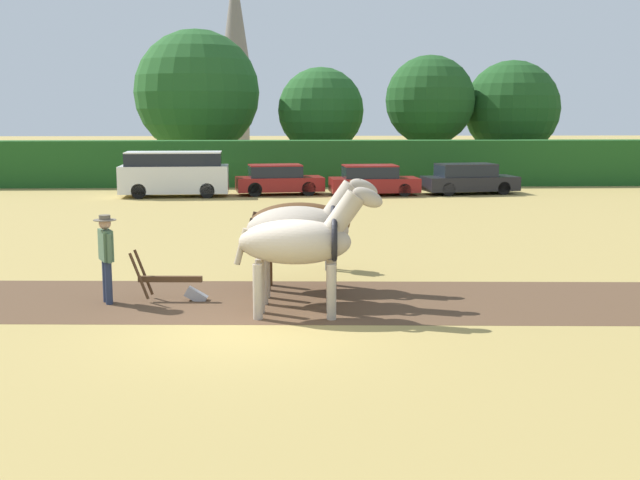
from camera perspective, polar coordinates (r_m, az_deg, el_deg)
name	(u,v)px	position (r m, az deg, el deg)	size (l,w,h in m)	color
ground_plane	(248,328)	(14.45, -5.15, -6.28)	(240.00, 240.00, 0.00)	#A88E4C
plowed_furrow_strip	(45,300)	(17.45, -18.96, -4.06)	(34.69, 3.81, 0.01)	brown
hedgerow	(272,163)	(42.17, -3.45, 5.47)	(78.08, 1.73, 2.38)	#1E511E
tree_left	(197,93)	(48.57, -8.74, 10.32)	(7.35, 7.35, 8.66)	brown
tree_center_left	(321,111)	(48.35, 0.07, 9.18)	(5.11, 5.11, 6.49)	#423323
tree_center	(430,100)	(47.14, 7.82, 9.80)	(5.13, 5.13, 7.08)	#4C3823
tree_center_right	(512,109)	(49.41, 13.49, 9.08)	(5.64, 5.64, 6.88)	brown
church_spire	(235,52)	(82.83, -6.03, 13.13)	(2.88, 2.88, 18.69)	gray
draft_horse_lead_left	(301,242)	(14.96, -1.33, -0.14)	(2.85, 1.00, 2.53)	#B2A38E
draft_horse_lead_right	(303,230)	(16.18, -1.20, 0.73)	(2.81, 1.15, 2.59)	#B2A38E
draft_horse_trail_left	(305,223)	(17.41, -1.08, 1.19)	(2.87, 1.08, 2.48)	#513319
plow	(176,285)	(16.67, -10.18, -3.20)	(1.57, 0.48, 1.13)	#4C331E
farmer_at_plow	(106,251)	(16.61, -14.97, -0.77)	(0.45, 0.64, 1.80)	#28334C
farmer_beside_team	(328,234)	(19.55, 0.59, 0.42)	(0.25, 0.63, 1.54)	#4C4C4C
parked_van	(174,174)	(37.37, -10.32, 4.67)	(4.97, 2.10, 2.06)	silver
parked_car_left	(278,180)	(37.68, -2.99, 4.28)	(4.22, 2.25, 1.42)	maroon
parked_car_center_left	(373,181)	(37.48, 3.78, 4.23)	(4.20, 2.06, 1.41)	maroon
parked_car_center	(469,179)	(38.66, 10.52, 4.27)	(4.64, 2.44, 1.44)	black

